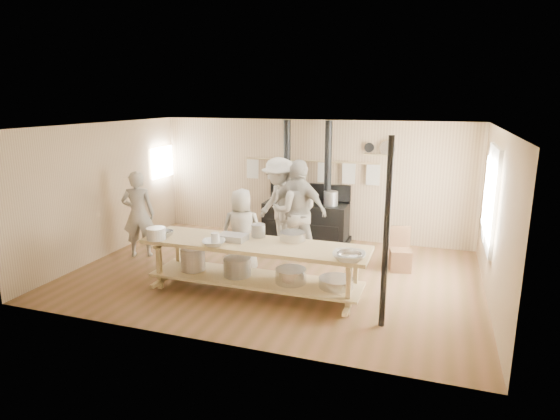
{
  "coord_description": "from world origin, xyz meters",
  "views": [
    {
      "loc": [
        2.62,
        -7.37,
        3.05
      ],
      "look_at": [
        0.05,
        0.2,
        1.13
      ],
      "focal_mm": 30.0,
      "sensor_mm": 36.0,
      "label": 1
    }
  ],
  "objects_px": {
    "cook_center": "(242,231)",
    "cook_right": "(299,210)",
    "chair": "(400,258)",
    "stove": "(306,218)",
    "prep_table": "(254,263)",
    "cook_far_left": "(138,214)",
    "cook_by_window": "(280,206)",
    "roasting_pan": "(233,237)",
    "cook_left": "(296,211)"
  },
  "relations": [
    {
      "from": "cook_center",
      "to": "cook_right",
      "type": "height_order",
      "value": "cook_right"
    },
    {
      "from": "cook_center",
      "to": "chair",
      "type": "bearing_deg",
      "value": -176.96
    },
    {
      "from": "stove",
      "to": "cook_right",
      "type": "xyz_separation_m",
      "value": [
        0.2,
        -1.21,
        0.45
      ]
    },
    {
      "from": "prep_table",
      "to": "cook_far_left",
      "type": "relative_size",
      "value": 2.12
    },
    {
      "from": "cook_by_window",
      "to": "cook_right",
      "type": "bearing_deg",
      "value": 8.41
    },
    {
      "from": "cook_far_left",
      "to": "cook_by_window",
      "type": "xyz_separation_m",
      "value": [
        2.54,
        1.09,
        0.11
      ]
    },
    {
      "from": "stove",
      "to": "cook_center",
      "type": "distance_m",
      "value": 2.23
    },
    {
      "from": "cook_far_left",
      "to": "cook_by_window",
      "type": "distance_m",
      "value": 2.76
    },
    {
      "from": "chair",
      "to": "cook_far_left",
      "type": "bearing_deg",
      "value": 177.23
    },
    {
      "from": "stove",
      "to": "chair",
      "type": "relative_size",
      "value": 3.3
    },
    {
      "from": "stove",
      "to": "chair",
      "type": "xyz_separation_m",
      "value": [
        2.11,
        -1.18,
        -0.29
      ]
    },
    {
      "from": "cook_right",
      "to": "cook_center",
      "type": "bearing_deg",
      "value": 63.86
    },
    {
      "from": "stove",
      "to": "cook_by_window",
      "type": "distance_m",
      "value": 1.07
    },
    {
      "from": "cook_center",
      "to": "cook_right",
      "type": "bearing_deg",
      "value": -146.62
    },
    {
      "from": "cook_by_window",
      "to": "prep_table",
      "type": "bearing_deg",
      "value": -44.18
    },
    {
      "from": "cook_far_left",
      "to": "cook_right",
      "type": "relative_size",
      "value": 0.88
    },
    {
      "from": "chair",
      "to": "roasting_pan",
      "type": "height_order",
      "value": "roasting_pan"
    },
    {
      "from": "cook_left",
      "to": "chair",
      "type": "xyz_separation_m",
      "value": [
        1.99,
        -0.04,
        -0.7
      ]
    },
    {
      "from": "cook_left",
      "to": "stove",
      "type": "bearing_deg",
      "value": -104.16
    },
    {
      "from": "cook_left",
      "to": "cook_right",
      "type": "xyz_separation_m",
      "value": [
        0.09,
        -0.07,
        0.04
      ]
    },
    {
      "from": "prep_table",
      "to": "cook_center",
      "type": "distance_m",
      "value": 1.08
    },
    {
      "from": "stove",
      "to": "cook_left",
      "type": "relative_size",
      "value": 1.4
    },
    {
      "from": "stove",
      "to": "cook_right",
      "type": "bearing_deg",
      "value": -80.61
    },
    {
      "from": "cook_by_window",
      "to": "stove",
      "type": "bearing_deg",
      "value": 111.1
    },
    {
      "from": "cook_center",
      "to": "cook_by_window",
      "type": "distance_m",
      "value": 1.26
    },
    {
      "from": "prep_table",
      "to": "cook_center",
      "type": "bearing_deg",
      "value": 123.47
    },
    {
      "from": "cook_center",
      "to": "cook_left",
      "type": "bearing_deg",
      "value": -141.54
    },
    {
      "from": "stove",
      "to": "prep_table",
      "type": "relative_size",
      "value": 0.72
    },
    {
      "from": "cook_far_left",
      "to": "roasting_pan",
      "type": "xyz_separation_m",
      "value": [
        2.45,
        -0.99,
        0.05
      ]
    },
    {
      "from": "cook_by_window",
      "to": "chair",
      "type": "xyz_separation_m",
      "value": [
        2.39,
        -0.25,
        -0.73
      ]
    },
    {
      "from": "prep_table",
      "to": "cook_left",
      "type": "height_order",
      "value": "cook_left"
    },
    {
      "from": "chair",
      "to": "stove",
      "type": "bearing_deg",
      "value": 138.33
    },
    {
      "from": "cook_right",
      "to": "cook_by_window",
      "type": "bearing_deg",
      "value": -15.61
    },
    {
      "from": "cook_far_left",
      "to": "cook_right",
      "type": "distance_m",
      "value": 3.13
    },
    {
      "from": "cook_far_left",
      "to": "cook_left",
      "type": "distance_m",
      "value": 3.07
    },
    {
      "from": "cook_right",
      "to": "stove",
      "type": "bearing_deg",
      "value": -66.52
    },
    {
      "from": "prep_table",
      "to": "cook_far_left",
      "type": "height_order",
      "value": "cook_far_left"
    },
    {
      "from": "prep_table",
      "to": "cook_right",
      "type": "relative_size",
      "value": 1.85
    },
    {
      "from": "prep_table",
      "to": "cook_by_window",
      "type": "relative_size",
      "value": 1.87
    },
    {
      "from": "chair",
      "to": "cook_by_window",
      "type": "bearing_deg",
      "value": 161.58
    },
    {
      "from": "cook_right",
      "to": "cook_far_left",
      "type": "bearing_deg",
      "value": 29.13
    },
    {
      "from": "cook_by_window",
      "to": "cook_far_left",
      "type": "bearing_deg",
      "value": -118.67
    },
    {
      "from": "cook_far_left",
      "to": "cook_left",
      "type": "height_order",
      "value": "cook_left"
    },
    {
      "from": "cook_by_window",
      "to": "cook_left",
      "type": "bearing_deg",
      "value": 10.4
    },
    {
      "from": "cook_far_left",
      "to": "cook_center",
      "type": "height_order",
      "value": "cook_far_left"
    },
    {
      "from": "cook_center",
      "to": "chair",
      "type": "relative_size",
      "value": 1.92
    },
    {
      "from": "cook_center",
      "to": "cook_right",
      "type": "relative_size",
      "value": 0.78
    },
    {
      "from": "prep_table",
      "to": "cook_left",
      "type": "relative_size",
      "value": 1.94
    },
    {
      "from": "cook_left",
      "to": "cook_right",
      "type": "height_order",
      "value": "cook_right"
    },
    {
      "from": "prep_table",
      "to": "cook_center",
      "type": "relative_size",
      "value": 2.39
    }
  ]
}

